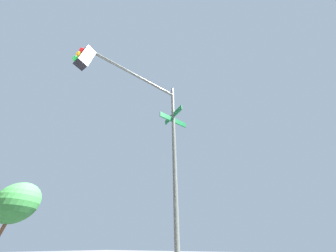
{
  "coord_description": "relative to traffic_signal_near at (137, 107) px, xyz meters",
  "views": [
    {
      "loc": [
        -8.59,
        -3.98,
        1.3
      ],
      "look_at": [
        -6.6,
        -7.02,
        4.21
      ],
      "focal_mm": 16.06,
      "sensor_mm": 36.0,
      "label": 1
    }
  ],
  "objects": [
    {
      "name": "traffic_signal_near",
      "position": [
        0.0,
        0.0,
        0.0
      ],
      "size": [
        1.83,
        3.69,
        6.48
      ],
      "color": "#474C47",
      "rests_on": "ground_plane"
    },
    {
      "name": "street_tree",
      "position": [
        15.09,
        -2.34,
        -0.52
      ],
      "size": [
        3.04,
        3.04,
        5.61
      ],
      "color": "#4C331E",
      "rests_on": "ground_plane"
    }
  ]
}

